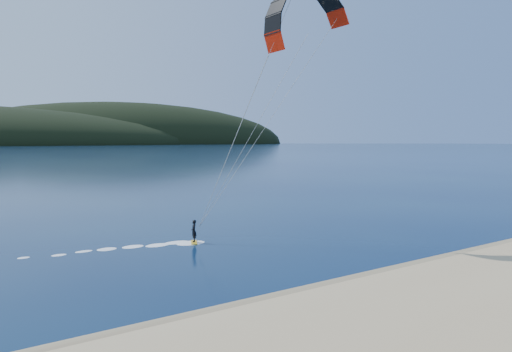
{
  "coord_description": "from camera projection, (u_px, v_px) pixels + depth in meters",
  "views": [
    {
      "loc": [
        -10.68,
        -10.76,
        6.93
      ],
      "look_at": [
        3.41,
        10.0,
        5.0
      ],
      "focal_mm": 32.71,
      "sensor_mm": 36.0,
      "label": 1
    }
  ],
  "objects": [
    {
      "name": "ground",
      "position": [
        340.0,
        350.0,
        15.39
      ],
      "size": [
        1800.0,
        1800.0,
        0.0
      ],
      "primitive_type": "plane",
      "color": "#071438",
      "rests_on": "ground"
    },
    {
      "name": "kitesurfer_near",
      "position": [
        300.0,
        43.0,
        31.69
      ],
      "size": [
        21.44,
        6.07,
        17.09
      ],
      "color": "gold",
      "rests_on": "ground"
    },
    {
      "name": "wet_sand",
      "position": [
        262.0,
        308.0,
        19.1
      ],
      "size": [
        220.0,
        2.5,
        0.1
      ],
      "color": "#816A4B",
      "rests_on": "ground"
    }
  ]
}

